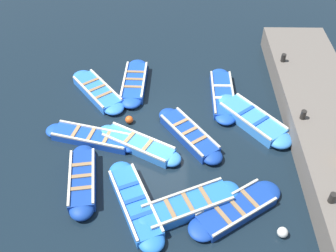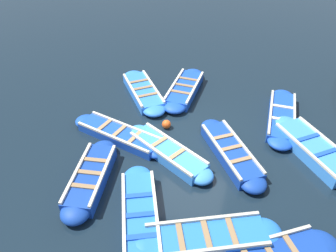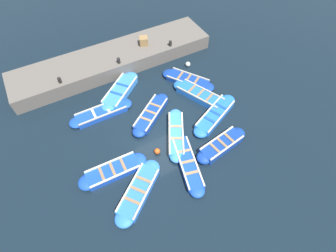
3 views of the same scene
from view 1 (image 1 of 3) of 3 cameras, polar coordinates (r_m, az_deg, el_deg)
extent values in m
plane|color=black|center=(15.16, -1.64, -1.33)|extent=(120.00, 120.00, 0.00)
cube|color=blue|center=(12.92, -4.81, -11.12)|extent=(2.00, 3.03, 0.35)
ellipsoid|color=blue|center=(12.16, -2.43, -16.34)|extent=(1.09, 1.10, 0.35)
ellipsoid|color=blue|center=(13.80, -6.83, -6.51)|extent=(1.09, 1.10, 0.35)
cube|color=beige|center=(12.82, -3.14, -10.03)|extent=(1.23, 2.65, 0.07)
cube|color=beige|center=(12.70, -6.62, -11.12)|extent=(1.23, 2.65, 0.07)
cube|color=#1947B7|center=(12.42, -3.89, -12.77)|extent=(0.77, 0.44, 0.04)
cube|color=#1947B7|center=(12.77, -4.86, -10.62)|extent=(0.77, 0.44, 0.04)
cube|color=#1947B7|center=(13.13, -5.77, -8.58)|extent=(0.77, 0.44, 0.04)
cube|color=navy|center=(14.94, 3.09, -1.27)|extent=(2.27, 2.69, 0.35)
ellipsoid|color=navy|center=(14.24, 6.37, -4.41)|extent=(1.10, 1.11, 0.35)
ellipsoid|color=navy|center=(15.72, 0.12, 1.57)|extent=(1.10, 1.11, 0.35)
cube|color=#B2AD9E|center=(14.97, 4.28, -0.11)|extent=(1.61, 2.19, 0.07)
cube|color=#B2AD9E|center=(14.62, 1.92, -1.29)|extent=(1.61, 2.19, 0.07)
cube|color=olive|center=(14.49, 4.48, -2.03)|extent=(0.68, 0.55, 0.04)
cube|color=olive|center=(14.80, 3.11, -0.73)|extent=(0.68, 0.55, 0.04)
cube|color=olive|center=(15.13, 1.80, 0.51)|extent=(0.68, 0.55, 0.04)
cube|color=#3884E0|center=(14.60, -4.33, -2.76)|extent=(2.82, 2.02, 0.33)
ellipsoid|color=#3884E0|center=(14.09, 0.44, -4.79)|extent=(1.00, 0.99, 0.33)
ellipsoid|color=#3884E0|center=(15.21, -8.74, -0.87)|extent=(1.00, 0.99, 0.33)
cube|color=beige|center=(14.66, -3.63, -1.36)|extent=(2.43, 1.38, 0.07)
cube|color=beige|center=(14.26, -5.14, -3.10)|extent=(2.43, 1.38, 0.07)
cube|color=#9E7A51|center=(14.31, -3.04, -2.82)|extent=(0.45, 0.67, 0.04)
cube|color=#9E7A51|center=(14.63, -5.67, -1.71)|extent=(0.45, 0.67, 0.04)
cube|color=#3884E0|center=(15.84, 12.12, 0.87)|extent=(2.53, 2.77, 0.39)
ellipsoid|color=#3884E0|center=(15.29, 15.84, -1.88)|extent=(1.35, 1.36, 0.39)
ellipsoid|color=#3884E0|center=(16.48, 8.66, 3.41)|extent=(1.35, 1.36, 0.39)
cube|color=beige|center=(15.98, 13.39, 2.19)|extent=(1.76, 2.13, 0.07)
cube|color=beige|center=(15.40, 11.05, 0.77)|extent=(1.76, 2.13, 0.07)
cube|color=#1947B7|center=(15.53, 13.27, 0.69)|extent=(0.79, 0.68, 0.04)
cube|color=#1947B7|center=(15.87, 11.22, 2.19)|extent=(0.79, 0.68, 0.04)
cube|color=navy|center=(12.96, 9.82, -11.86)|extent=(2.72, 2.25, 0.29)
ellipsoid|color=navy|center=(12.44, 5.05, -14.66)|extent=(1.26, 1.25, 0.29)
ellipsoid|color=navy|center=(13.59, 14.10, -9.24)|extent=(1.26, 1.25, 0.29)
cube|color=#B2AD9E|center=(12.65, 11.23, -12.75)|extent=(2.18, 1.48, 0.07)
cube|color=#B2AD9E|center=(12.99, 8.66, -10.09)|extent=(2.18, 1.48, 0.07)
cube|color=olive|center=(12.59, 7.93, -12.62)|extent=(0.59, 0.79, 0.04)
cube|color=olive|center=(12.83, 9.91, -11.44)|extent=(0.59, 0.79, 0.04)
cube|color=olive|center=(13.08, 11.80, -10.30)|extent=(0.59, 0.79, 0.04)
cube|color=#1947B7|center=(17.45, -4.89, 6.30)|extent=(1.02, 2.59, 0.34)
ellipsoid|color=#1947B7|center=(16.46, -5.38, 3.60)|extent=(0.90, 0.92, 0.34)
ellipsoid|color=#1947B7|center=(18.48, -4.45, 8.70)|extent=(0.90, 0.92, 0.34)
cube|color=silver|center=(17.28, -3.50, 6.81)|extent=(0.16, 2.52, 0.07)
cube|color=silver|center=(17.39, -6.35, 6.86)|extent=(0.16, 2.52, 0.07)
cube|color=olive|center=(16.91, -5.13, 5.70)|extent=(0.84, 0.16, 0.04)
cube|color=olive|center=(17.34, -4.93, 6.80)|extent=(0.84, 0.16, 0.04)
cube|color=olive|center=(17.77, -4.73, 7.85)|extent=(0.84, 0.16, 0.04)
cube|color=blue|center=(17.18, -10.22, 4.96)|extent=(2.38, 2.68, 0.33)
ellipsoid|color=blue|center=(16.24, -7.92, 2.65)|extent=(1.23, 1.24, 0.33)
ellipsoid|color=blue|center=(18.17, -12.28, 7.01)|extent=(1.23, 1.24, 0.33)
cube|color=beige|center=(17.20, -9.05, 6.03)|extent=(1.67, 2.11, 0.07)
cube|color=beige|center=(16.93, -11.56, 4.92)|extent=(1.67, 2.11, 0.07)
cube|color=olive|center=(16.66, -9.34, 4.50)|extent=(0.74, 0.62, 0.04)
cube|color=olive|center=(17.07, -10.29, 5.44)|extent=(0.74, 0.62, 0.04)
cube|color=olive|center=(17.48, -11.20, 6.34)|extent=(0.74, 0.62, 0.04)
cube|color=blue|center=(12.82, 2.88, -11.52)|extent=(3.02, 2.02, 0.37)
ellipsoid|color=blue|center=(12.51, -3.30, -13.67)|extent=(1.14, 1.12, 0.37)
ellipsoid|color=blue|center=(13.29, 8.61, -9.39)|extent=(1.14, 1.12, 0.37)
cube|color=#B2AD9E|center=(12.43, 3.76, -12.38)|extent=(2.62, 1.24, 0.07)
cube|color=#B2AD9E|center=(12.86, 2.11, -9.56)|extent=(2.62, 1.24, 0.07)
cube|color=olive|center=(12.50, 0.31, -11.91)|extent=(0.46, 0.79, 0.04)
cube|color=olive|center=(12.65, 2.92, -10.99)|extent=(0.46, 0.79, 0.04)
cube|color=olive|center=(12.84, 5.44, -10.07)|extent=(0.46, 0.79, 0.04)
cube|color=#1947B7|center=(15.13, -11.06, -1.66)|extent=(3.06, 1.51, 0.29)
ellipsoid|color=#1947B7|center=(14.65, -5.78, -2.76)|extent=(0.93, 0.91, 0.29)
ellipsoid|color=#1947B7|center=(15.73, -15.97, -0.63)|extent=(0.93, 0.91, 0.29)
cube|color=beige|center=(15.24, -10.61, -0.25)|extent=(2.83, 0.79, 0.07)
cube|color=beige|center=(14.78, -11.70, -2.14)|extent=(2.83, 0.79, 0.07)
cube|color=#9E7A51|center=(14.80, -8.93, -1.68)|extent=(0.31, 0.72, 0.04)
cube|color=#9E7A51|center=(15.02, -11.14, -1.22)|extent=(0.31, 0.72, 0.04)
cube|color=#9E7A51|center=(15.26, -13.29, -0.78)|extent=(0.31, 0.72, 0.04)
cube|color=navy|center=(13.73, -12.31, -7.68)|extent=(1.21, 2.52, 0.40)
ellipsoid|color=navy|center=(13.00, -12.42, -11.80)|extent=(0.90, 0.92, 0.40)
ellipsoid|color=navy|center=(14.52, -12.21, -3.99)|extent=(0.90, 0.92, 0.40)
cube|color=beige|center=(13.51, -10.82, -6.92)|extent=(0.44, 2.35, 0.07)
cube|color=beige|center=(13.61, -14.08, -7.18)|extent=(0.44, 2.35, 0.07)
cube|color=olive|center=(13.24, -12.50, -8.80)|extent=(0.76, 0.25, 0.04)
cube|color=olive|center=(13.56, -12.45, -7.09)|extent=(0.76, 0.25, 0.04)
cube|color=olive|center=(13.90, -12.40, -5.47)|extent=(0.76, 0.25, 0.04)
cube|color=#1947B7|center=(16.90, 7.92, 4.49)|extent=(0.90, 2.88, 0.31)
ellipsoid|color=#1947B7|center=(15.81, 8.34, 1.20)|extent=(0.82, 0.85, 0.31)
ellipsoid|color=#1947B7|center=(18.03, 7.54, 7.37)|extent=(0.82, 0.85, 0.31)
cube|color=#B2AD9E|center=(16.83, 9.36, 4.96)|extent=(0.08, 2.82, 0.07)
cube|color=#B2AD9E|center=(16.73, 6.59, 5.03)|extent=(0.08, 2.82, 0.07)
cube|color=beige|center=(16.47, 8.09, 4.07)|extent=(0.79, 0.14, 0.04)
cube|color=beige|center=(17.11, 7.86, 5.81)|extent=(0.79, 0.14, 0.04)
cube|color=#605951|center=(15.91, 22.22, -0.28)|extent=(2.87, 13.23, 0.97)
cylinder|color=black|center=(17.93, 16.40, 9.48)|extent=(0.20, 0.20, 0.35)
cylinder|color=black|center=(15.12, 19.03, 1.56)|extent=(0.20, 0.20, 0.35)
cylinder|color=black|center=(12.77, 22.73, -9.59)|extent=(0.20, 0.20, 0.35)
sphere|color=silver|center=(12.79, 16.29, -14.59)|extent=(0.33, 0.33, 0.33)
sphere|color=#E05119|center=(15.63, -5.66, 0.91)|extent=(0.31, 0.31, 0.31)
sphere|color=silver|center=(15.62, 16.64, -1.12)|extent=(0.32, 0.32, 0.32)
camera|label=2|loc=(4.63, 12.67, -8.64)|focal=35.00mm
camera|label=3|loc=(16.59, -39.02, 40.04)|focal=28.00mm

